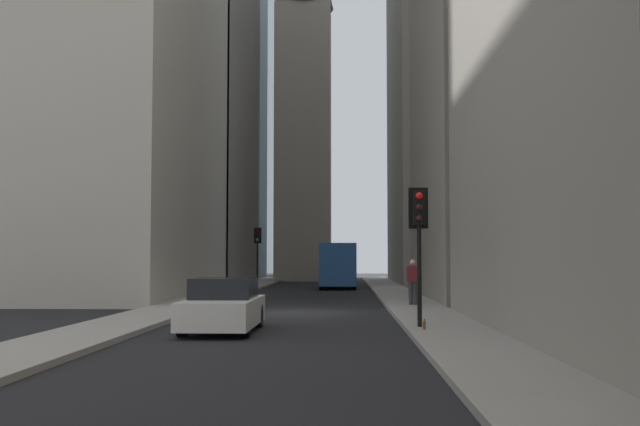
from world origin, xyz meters
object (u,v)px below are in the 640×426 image
(sedan_white, at_px, (223,307))
(traffic_light_midblock, at_px, (257,242))
(delivery_truck, at_px, (338,266))
(discarded_bottle, at_px, (424,325))
(pedestrian, at_px, (413,280))
(traffic_light_foreground, at_px, (419,224))

(sedan_white, distance_m, traffic_light_midblock, 32.86)
(traffic_light_midblock, bearing_deg, sedan_white, -174.98)
(delivery_truck, relative_size, discarded_bottle, 23.93)
(traffic_light_midblock, distance_m, pedestrian, 24.78)
(delivery_truck, relative_size, traffic_light_foreground, 1.75)
(sedan_white, distance_m, pedestrian, 11.20)
(delivery_truck, distance_m, traffic_light_midblock, 7.27)
(delivery_truck, distance_m, sedan_white, 28.51)
(sedan_white, relative_size, discarded_bottle, 15.93)
(pedestrian, height_order, discarded_bottle, pedestrian)
(delivery_truck, bearing_deg, traffic_light_foreground, -175.18)
(sedan_white, height_order, traffic_light_foreground, traffic_light_foreground)
(delivery_truck, distance_m, traffic_light_foreground, 28.41)
(sedan_white, height_order, traffic_light_midblock, traffic_light_midblock)
(delivery_truck, xyz_separation_m, sedan_white, (-28.36, 2.80, -0.80))
(traffic_light_foreground, height_order, discarded_bottle, traffic_light_foreground)
(traffic_light_midblock, distance_m, discarded_bottle, 34.40)
(sedan_white, distance_m, traffic_light_foreground, 5.62)
(delivery_truck, relative_size, sedan_white, 1.50)
(traffic_light_midblock, height_order, discarded_bottle, traffic_light_midblock)
(sedan_white, xyz_separation_m, pedestrian, (9.53, -5.85, 0.43))
(delivery_truck, xyz_separation_m, pedestrian, (-18.83, -3.05, -0.36))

